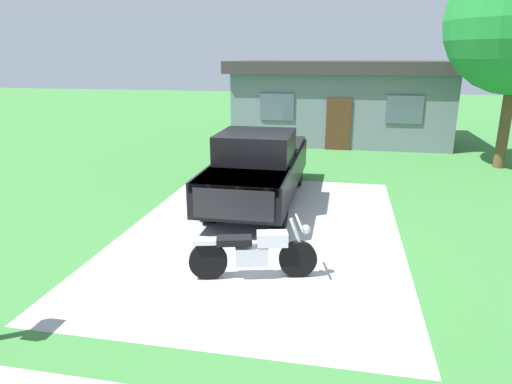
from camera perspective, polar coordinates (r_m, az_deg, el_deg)
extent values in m
plane|color=#3B7C39|center=(10.03, 0.81, -4.92)|extent=(80.00, 80.00, 0.00)
cube|color=#A7A7A7|center=(10.03, 0.81, -4.90)|extent=(5.91, 8.69, 0.01)
cylinder|color=black|center=(7.96, 5.30, -8.41)|extent=(0.67, 0.28, 0.66)
cylinder|color=black|center=(7.89, -6.04, -8.65)|extent=(0.67, 0.28, 0.66)
cube|color=silver|center=(7.85, -0.53, -7.98)|extent=(0.61, 0.39, 0.32)
cube|color=silver|center=(7.75, 2.06, -5.91)|extent=(0.57, 0.38, 0.24)
cube|color=black|center=(7.73, -2.77, -6.14)|extent=(0.65, 0.42, 0.12)
cube|color=silver|center=(7.74, -6.12, -6.18)|extent=(0.51, 0.31, 0.08)
cylinder|color=silver|center=(7.81, 5.37, -5.95)|extent=(0.34, 0.14, 0.77)
cylinder|color=silver|center=(7.69, 5.44, -3.75)|extent=(0.21, 0.69, 0.04)
sphere|color=silver|center=(7.76, 6.29, -4.70)|extent=(0.16, 0.16, 0.16)
cylinder|color=black|center=(10.13, 3.01, -2.17)|extent=(0.30, 0.84, 0.84)
cylinder|color=black|center=(10.47, -5.91, -1.61)|extent=(0.30, 0.84, 0.84)
cylinder|color=black|center=(13.47, 5.13, 2.58)|extent=(0.30, 0.84, 0.84)
cylinder|color=black|center=(13.73, -1.70, 2.91)|extent=(0.30, 0.84, 0.84)
cube|color=black|center=(11.86, 0.35, 2.58)|extent=(2.00, 5.60, 0.80)
cube|color=black|center=(10.03, -1.62, 1.70)|extent=(1.90, 1.90, 0.20)
cube|color=black|center=(11.31, -0.02, 5.78)|extent=(1.80, 1.90, 0.70)
cube|color=#3F4C56|center=(10.56, -0.86, 4.44)|extent=(1.70, 0.16, 0.60)
cube|color=black|center=(13.29, 1.60, 5.24)|extent=(1.90, 2.40, 0.50)
cube|color=black|center=(9.25, -2.86, -1.57)|extent=(1.70, 0.10, 0.64)
cylinder|color=brown|center=(17.56, 28.89, 7.74)|extent=(0.36, 0.36, 3.15)
cube|color=slate|center=(21.29, 10.54, 10.55)|extent=(9.00, 5.00, 3.00)
cube|color=#383333|center=(21.18, 10.79, 15.25)|extent=(9.60, 5.60, 0.50)
cube|color=#4C2D19|center=(18.83, 10.33, 8.39)|extent=(1.00, 0.08, 2.10)
cube|color=#4C5966|center=(18.95, 2.67, 10.68)|extent=(1.40, 0.06, 1.10)
cube|color=#4C5966|center=(18.89, 18.21, 9.85)|extent=(1.40, 0.06, 1.10)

